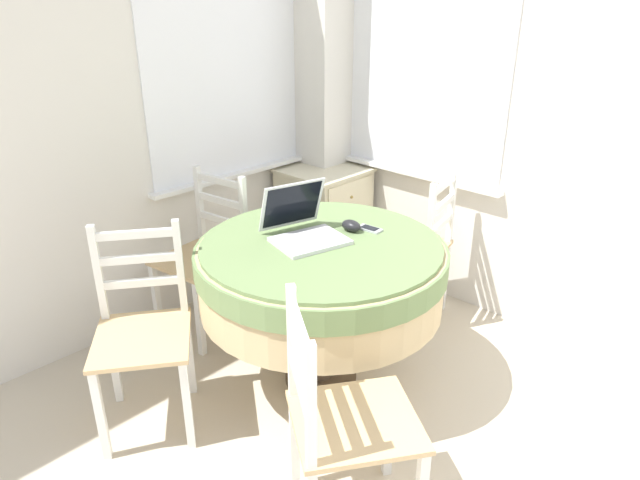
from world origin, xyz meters
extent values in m
cube|color=silver|center=(-0.14, 3.29, 1.27)|extent=(4.11, 0.06, 2.55)
cube|color=white|center=(1.08, 3.25, 1.49)|extent=(1.10, 0.01, 1.42)
cube|color=white|center=(1.08, 3.23, 0.77)|extent=(1.18, 0.07, 0.02)
cube|color=white|center=(1.91, 2.43, 1.49)|extent=(0.01, 1.10, 1.42)
cube|color=white|center=(1.88, 2.43, 0.77)|extent=(0.07, 1.18, 0.02)
cube|color=silver|center=(1.77, 3.12, 1.27)|extent=(0.28, 0.28, 2.55)
cylinder|color=#4C3D2D|center=(0.70, 2.12, 0.01)|extent=(0.36, 0.36, 0.03)
cylinder|color=#4C3D2D|center=(0.70, 2.12, 0.39)|extent=(0.11, 0.11, 0.71)
cylinder|color=tan|center=(0.70, 2.12, 0.60)|extent=(1.14, 1.14, 0.29)
cylinder|color=#6B8451|center=(0.70, 2.12, 0.69)|extent=(1.16, 1.16, 0.11)
cylinder|color=#6B8451|center=(0.70, 2.12, 0.75)|extent=(1.11, 1.11, 0.02)
cube|color=silver|center=(0.67, 2.16, 0.77)|extent=(0.37, 0.32, 0.02)
cube|color=silver|center=(0.67, 2.18, 0.78)|extent=(0.31, 0.21, 0.00)
cube|color=silver|center=(0.71, 2.32, 0.90)|extent=(0.33, 0.16, 0.24)
cube|color=black|center=(0.71, 2.32, 0.90)|extent=(0.29, 0.14, 0.21)
ellipsoid|color=black|center=(0.90, 2.12, 0.79)|extent=(0.07, 0.10, 0.05)
cube|color=#B2B7BC|center=(0.98, 2.06, 0.77)|extent=(0.07, 0.12, 0.01)
cube|color=black|center=(0.98, 2.06, 0.77)|extent=(0.05, 0.09, 0.00)
cube|color=tan|center=(0.58, 2.94, 0.45)|extent=(0.48, 0.45, 0.02)
cube|color=white|center=(0.37, 3.09, 0.22)|extent=(0.04, 0.04, 0.44)
cube|color=white|center=(0.42, 2.75, 0.22)|extent=(0.04, 0.04, 0.44)
cube|color=white|center=(0.75, 3.14, 0.22)|extent=(0.04, 0.04, 0.44)
cube|color=white|center=(0.79, 2.80, 0.22)|extent=(0.04, 0.04, 0.44)
cube|color=white|center=(0.75, 3.14, 0.69)|extent=(0.04, 0.04, 0.45)
cube|color=white|center=(0.79, 2.80, 0.69)|extent=(0.04, 0.04, 0.45)
cube|color=white|center=(0.77, 2.97, 0.86)|extent=(0.07, 0.35, 0.04)
cube|color=white|center=(0.77, 2.97, 0.74)|extent=(0.07, 0.35, 0.04)
cube|color=white|center=(0.77, 2.97, 0.62)|extent=(0.07, 0.35, 0.04)
cube|color=tan|center=(1.53, 2.21, 0.45)|extent=(0.49, 0.51, 0.02)
cube|color=white|center=(1.65, 2.44, 0.22)|extent=(0.04, 0.04, 0.44)
cube|color=white|center=(1.31, 2.36, 0.22)|extent=(0.04, 0.04, 0.44)
cube|color=white|center=(1.74, 2.07, 0.22)|extent=(0.04, 0.04, 0.44)
cube|color=white|center=(1.40, 1.99, 0.22)|extent=(0.04, 0.04, 0.44)
cube|color=white|center=(1.74, 2.07, 0.69)|extent=(0.04, 0.04, 0.45)
cube|color=white|center=(1.40, 1.99, 0.69)|extent=(0.04, 0.04, 0.45)
cube|color=white|center=(1.57, 2.03, 0.86)|extent=(0.34, 0.10, 0.04)
cube|color=white|center=(1.57, 2.03, 0.74)|extent=(0.34, 0.10, 0.04)
cube|color=white|center=(1.57, 2.03, 0.62)|extent=(0.34, 0.10, 0.04)
cube|color=tan|center=(0.19, 1.47, 0.45)|extent=(0.58, 0.57, 0.02)
cube|color=white|center=(0.45, 1.51, 0.22)|extent=(0.05, 0.05, 0.44)
cube|color=white|center=(0.13, 1.72, 0.22)|extent=(0.05, 0.05, 0.44)
cube|color=white|center=(-0.06, 1.44, 0.69)|extent=(0.04, 0.04, 0.45)
cube|color=white|center=(0.13, 1.72, 0.69)|extent=(0.04, 0.04, 0.45)
cube|color=white|center=(0.03, 1.58, 0.86)|extent=(0.22, 0.30, 0.04)
cube|color=white|center=(0.03, 1.58, 0.74)|extent=(0.22, 0.30, 0.04)
cube|color=white|center=(0.03, 1.58, 0.62)|extent=(0.22, 0.30, 0.04)
cube|color=tan|center=(-0.05, 2.47, 0.45)|extent=(0.58, 0.58, 0.02)
cube|color=white|center=(-0.30, 2.41, 0.22)|extent=(0.05, 0.05, 0.44)
cube|color=white|center=(-0.02, 2.21, 0.22)|extent=(0.05, 0.05, 0.44)
cube|color=white|center=(-0.08, 2.72, 0.22)|extent=(0.05, 0.05, 0.44)
cube|color=white|center=(0.20, 2.52, 0.22)|extent=(0.05, 0.05, 0.44)
cube|color=white|center=(-0.08, 2.72, 0.69)|extent=(0.04, 0.04, 0.45)
cube|color=white|center=(0.20, 2.52, 0.69)|extent=(0.04, 0.04, 0.45)
cube|color=white|center=(0.06, 2.62, 0.86)|extent=(0.30, 0.22, 0.04)
cube|color=white|center=(0.06, 2.62, 0.74)|extent=(0.30, 0.22, 0.04)
cube|color=white|center=(0.06, 2.62, 0.62)|extent=(0.30, 0.22, 0.04)
cube|color=beige|center=(1.63, 2.98, 0.36)|extent=(0.48, 0.47, 0.72)
cube|color=beige|center=(1.63, 2.98, 0.73)|extent=(0.51, 0.50, 0.02)
cube|color=beige|center=(1.63, 2.74, 0.60)|extent=(0.42, 0.01, 0.20)
sphere|color=olive|center=(1.63, 2.74, 0.60)|extent=(0.02, 0.02, 0.02)
cube|color=beige|center=(1.63, 2.74, 0.36)|extent=(0.42, 0.01, 0.20)
sphere|color=olive|center=(1.63, 2.74, 0.36)|extent=(0.02, 0.02, 0.02)
cube|color=beige|center=(1.63, 2.74, 0.12)|extent=(0.42, 0.01, 0.20)
sphere|color=olive|center=(1.63, 2.74, 0.12)|extent=(0.02, 0.02, 0.02)
camera|label=1|loc=(-1.02, 0.48, 1.82)|focal=32.00mm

